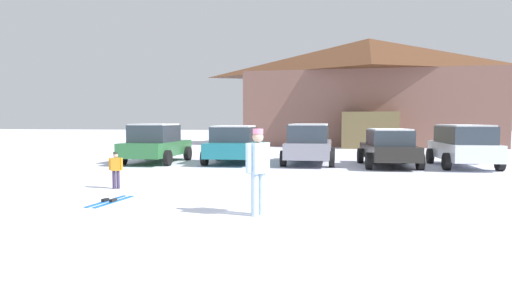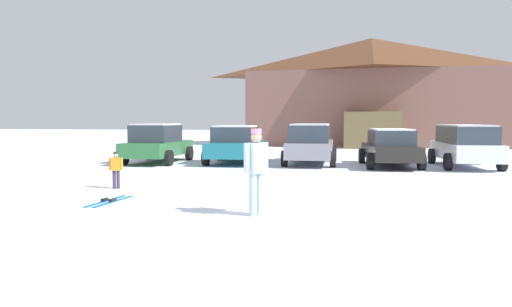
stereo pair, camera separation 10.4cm
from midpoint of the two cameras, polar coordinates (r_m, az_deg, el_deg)
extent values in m
plane|color=silver|center=(7.40, -8.74, -10.17)|extent=(160.00, 160.00, 0.00)
cube|color=brown|center=(36.13, 14.18, 5.34)|extent=(17.89, 9.33, 5.34)
pyramid|color=#512E1A|center=(36.44, 14.29, 11.68)|extent=(18.51, 9.95, 2.72)
cube|color=brown|center=(30.87, 14.40, 2.84)|extent=(3.66, 1.93, 2.40)
cube|color=#2C6B39|center=(20.30, -11.98, 0.64)|extent=(1.86, 4.29, 0.60)
cube|color=#2D3842|center=(20.07, -12.23, 2.47)|extent=(1.61, 2.24, 0.71)
cube|color=white|center=(20.06, -12.25, 3.57)|extent=(1.51, 2.13, 0.06)
cylinder|color=black|center=(21.91, -13.05, 0.09)|extent=(0.23, 0.64, 0.64)
cylinder|color=black|center=(21.23, -8.20, 0.03)|extent=(0.23, 0.64, 0.64)
cylinder|color=black|center=(19.50, -16.06, -0.45)|extent=(0.23, 0.64, 0.64)
cylinder|color=black|center=(18.74, -10.70, -0.54)|extent=(0.23, 0.64, 0.64)
cube|color=#1C6F7C|center=(19.62, -2.32, 0.63)|extent=(2.03, 4.23, 0.61)
cube|color=#2D3842|center=(19.39, -2.44, 2.42)|extent=(1.74, 2.22, 0.62)
cube|color=white|center=(19.38, -2.44, 3.42)|extent=(1.62, 2.11, 0.06)
cylinder|color=black|center=(21.11, -4.36, 0.04)|extent=(0.24, 0.65, 0.64)
cylinder|color=black|center=(20.75, 1.13, -0.02)|extent=(0.24, 0.65, 0.64)
cylinder|color=black|center=(18.61, -6.15, -0.52)|extent=(0.24, 0.65, 0.64)
cylinder|color=black|center=(18.20, 0.06, -0.60)|extent=(0.24, 0.65, 0.64)
cube|color=gray|center=(19.44, 7.02, 0.60)|extent=(1.77, 4.60, 0.63)
cube|color=#2D3842|center=(19.32, 7.02, 2.52)|extent=(1.56, 3.50, 0.68)
cube|color=white|center=(19.31, 7.03, 3.62)|extent=(1.45, 3.32, 0.06)
cylinder|color=black|center=(20.96, 4.66, 0.01)|extent=(0.22, 0.64, 0.64)
cylinder|color=black|center=(20.85, 9.87, -0.06)|extent=(0.22, 0.64, 0.64)
cylinder|color=black|center=(18.13, 3.73, -0.63)|extent=(0.22, 0.64, 0.64)
cylinder|color=black|center=(18.01, 9.75, -0.71)|extent=(0.22, 0.64, 0.64)
cube|color=black|center=(18.90, 16.50, 0.24)|extent=(2.01, 4.35, 0.55)
cube|color=#2D3842|center=(18.67, 16.65, 1.92)|extent=(1.66, 2.30, 0.57)
cube|color=white|center=(18.66, 16.67, 2.89)|extent=(1.55, 2.19, 0.06)
cylinder|color=black|center=(20.08, 13.22, -0.27)|extent=(0.27, 0.65, 0.64)
cylinder|color=black|center=(20.38, 18.40, -0.31)|extent=(0.27, 0.65, 0.64)
cylinder|color=black|center=(17.49, 14.25, -0.92)|extent=(0.27, 0.65, 0.64)
cylinder|color=black|center=(17.83, 20.16, -0.95)|extent=(0.27, 0.65, 0.64)
cube|color=white|center=(19.67, 24.72, 0.30)|extent=(1.80, 4.42, 0.63)
cube|color=#2D3842|center=(19.55, 24.85, 2.15)|extent=(1.57, 3.36, 0.65)
cube|color=white|center=(19.55, 24.88, 3.19)|extent=(1.47, 3.20, 0.06)
cylinder|color=black|center=(20.79, 21.25, -0.30)|extent=(0.23, 0.64, 0.64)
cylinder|color=black|center=(21.25, 26.11, -0.35)|extent=(0.23, 0.64, 0.64)
cylinder|color=black|center=(18.15, 23.03, -0.95)|extent=(0.23, 0.64, 0.64)
cylinder|color=black|center=(18.67, 28.53, -0.99)|extent=(0.23, 0.64, 0.64)
cylinder|color=#392E4B|center=(12.82, -17.08, -3.13)|extent=(0.09, 0.09, 0.49)
cylinder|color=#392E4B|center=(12.79, -16.62, -3.13)|extent=(0.09, 0.09, 0.49)
cube|color=orange|center=(12.76, -16.89, -1.28)|extent=(0.26, 0.19, 0.34)
cylinder|color=orange|center=(12.80, -17.54, -1.24)|extent=(0.07, 0.07, 0.33)
cylinder|color=orange|center=(12.72, -16.23, -1.24)|extent=(0.07, 0.07, 0.33)
sphere|color=tan|center=(12.74, -16.91, -0.23)|extent=(0.12, 0.12, 0.12)
cylinder|color=#252D21|center=(12.73, -16.92, 0.07)|extent=(0.12, 0.12, 0.06)
cylinder|color=#A2BAD0|center=(8.84, 0.78, -5.05)|extent=(0.15, 0.15, 0.82)
cylinder|color=#A2BAD0|center=(8.72, -0.05, -5.18)|extent=(0.15, 0.15, 0.82)
cube|color=#A3C3DA|center=(8.69, 0.37, -0.56)|extent=(0.42, 0.47, 0.58)
cylinder|color=#A3C3DA|center=(8.88, 1.52, -0.37)|extent=(0.11, 0.11, 0.55)
cylinder|color=#A3C3DA|center=(8.51, -0.83, -0.56)|extent=(0.11, 0.11, 0.55)
sphere|color=tan|center=(8.67, 0.37, 2.04)|extent=(0.21, 0.21, 0.21)
cylinder|color=pink|center=(8.67, 0.37, 2.79)|extent=(0.20, 0.20, 0.10)
cube|color=blue|center=(10.86, -17.98, -5.67)|extent=(0.21, 1.54, 0.02)
cube|color=black|center=(10.81, -18.13, -5.51)|extent=(0.10, 0.21, 0.06)
cube|color=blue|center=(10.75, -17.09, -5.75)|extent=(0.21, 1.54, 0.02)
cube|color=black|center=(10.70, -17.23, -5.58)|extent=(0.10, 0.21, 0.06)
camera|label=1|loc=(0.05, -89.77, 0.02)|focal=32.00mm
camera|label=2|loc=(0.05, 90.23, -0.02)|focal=32.00mm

